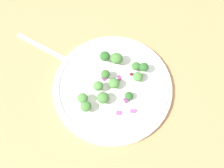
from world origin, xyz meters
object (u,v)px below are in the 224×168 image
broccoli_floret_1 (85,107)px  fork (50,52)px  plate (112,87)px  broccoli_floret_2 (98,86)px  broccoli_floret_0 (137,77)px

broccoli_floret_1 → fork: bearing=30.6°
plate → broccoli_floret_2: bearing=102.0°
plate → broccoli_floret_1: bearing=132.9°
broccoli_floret_1 → fork: broccoli_floret_1 is taller
fork → plate: bearing=-124.0°
broccoli_floret_1 → plate: bearing=-47.1°
fork → broccoli_floret_2: bearing=-132.4°
broccoli_floret_2 → fork: size_ratio=0.14×
plate → broccoli_floret_2: broccoli_floret_2 is taller
broccoli_floret_2 → broccoli_floret_1: bearing=150.9°
broccoli_floret_0 → broccoli_floret_1: bearing=121.2°
broccoli_floret_2 → broccoli_floret_0: bearing=-75.7°
broccoli_floret_0 → broccoli_floret_2: bearing=104.3°
plate → broccoli_floret_1: broccoli_floret_1 is taller
broccoli_floret_0 → broccoli_floret_1: (-7.38, 12.19, 0.33)cm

